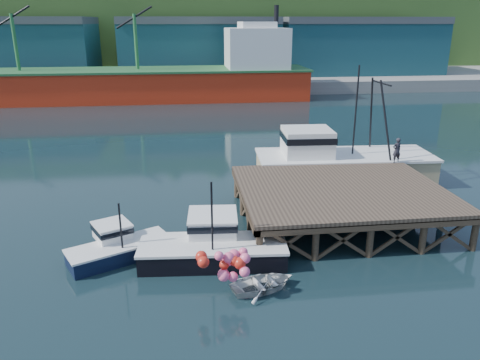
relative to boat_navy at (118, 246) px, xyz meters
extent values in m
plane|color=black|center=(7.25, 3.14, -0.64)|extent=(300.00, 300.00, 0.00)
cube|color=brown|center=(12.75, 3.14, 1.36)|extent=(12.00, 10.00, 0.25)
cube|color=#473828|center=(12.75, -1.71, 1.11)|extent=(12.00, 0.30, 0.35)
cylinder|color=#473828|center=(7.05, -1.56, 0.16)|extent=(0.36, 0.36, 2.60)
cylinder|color=#473828|center=(18.45, -1.56, 0.16)|extent=(0.36, 0.36, 2.60)
cylinder|color=#473828|center=(7.05, 7.84, 0.16)|extent=(0.36, 0.36, 2.60)
cylinder|color=#473828|center=(18.45, 7.84, 0.16)|extent=(0.36, 0.36, 2.60)
cube|color=gray|center=(7.25, 73.14, 0.36)|extent=(160.00, 40.00, 2.00)
cube|color=#18474F|center=(-27.75, 68.14, 5.86)|extent=(32.00, 16.00, 9.00)
cube|color=#18474F|center=(7.25, 68.14, 5.86)|extent=(28.00, 16.00, 9.00)
cube|color=#18474F|center=(37.25, 68.14, 5.86)|extent=(30.00, 16.00, 9.00)
cube|color=red|center=(-4.75, 51.14, 1.56)|extent=(55.00, 9.50, 4.40)
cube|color=#26592D|center=(-4.75, 51.14, 3.86)|extent=(55.50, 10.00, 0.30)
cube|color=silver|center=(15.25, 51.14, 6.86)|extent=(9.00, 9.00, 6.00)
cube|color=silver|center=(15.25, 51.14, 10.16)|extent=(5.00, 7.00, 1.20)
cylinder|color=black|center=(18.25, 51.14, 11.86)|extent=(0.70, 0.70, 2.50)
cube|color=#2D511E|center=(7.25, 103.14, 10.36)|extent=(220.00, 50.00, 22.00)
cube|color=black|center=(0.10, -0.21, -0.25)|extent=(5.30, 3.85, 0.78)
cube|color=silver|center=(0.10, -0.21, 0.15)|extent=(5.41, 3.93, 0.10)
cube|color=silver|center=(-0.30, 0.60, 0.52)|extent=(2.19, 2.19, 0.78)
cube|color=black|center=(-0.30, 0.60, 0.70)|extent=(2.31, 2.31, 0.26)
cylinder|color=black|center=(0.33, -0.66, 1.34)|extent=(0.10, 0.10, 2.42)
cube|color=black|center=(4.77, -1.15, -0.15)|extent=(7.33, 3.18, 0.99)
cube|color=silver|center=(4.77, -1.15, 0.37)|extent=(7.48, 3.24, 0.13)
cube|color=silver|center=(4.87, 0.13, 0.84)|extent=(2.55, 2.55, 0.99)
cube|color=black|center=(4.87, 0.13, 1.06)|extent=(2.69, 2.69, 0.33)
cylinder|color=black|center=(4.72, -1.86, 2.10)|extent=(0.10, 0.10, 3.52)
sphere|color=#FF5D8F|center=(4.52, -4.22, 0.57)|extent=(0.46, 0.46, 0.46)
sphere|color=#FF5D8F|center=(5.51, -4.00, 0.79)|extent=(0.46, 0.46, 0.46)
sphere|color=red|center=(5.07, -4.55, 1.01)|extent=(0.46, 0.46, 0.46)
cube|color=tan|center=(15.32, 9.90, 0.39)|extent=(12.80, 4.97, 2.06)
cube|color=silver|center=(15.32, 9.90, 1.48)|extent=(13.04, 5.21, 0.17)
cube|color=silver|center=(12.46, 9.90, 2.45)|extent=(3.59, 3.37, 2.06)
cube|color=black|center=(12.46, 9.90, 2.91)|extent=(3.71, 3.49, 0.46)
cylinder|color=black|center=(15.90, 9.90, 4.51)|extent=(0.12, 0.12, 6.87)
imported|color=silver|center=(6.83, -3.95, -0.34)|extent=(3.47, 2.89, 0.62)
imported|color=#22212A|center=(18.15, 7.54, 2.37)|extent=(0.73, 0.56, 1.78)
camera|label=1|loc=(3.49, -22.04, 10.83)|focal=35.00mm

